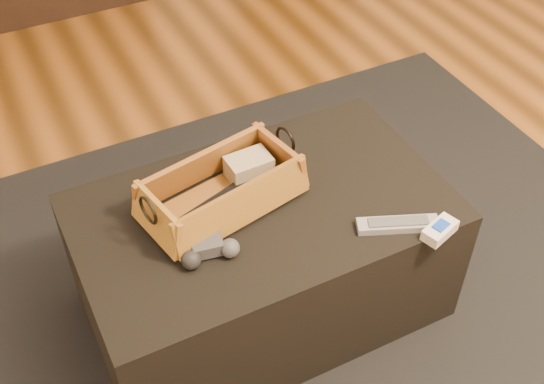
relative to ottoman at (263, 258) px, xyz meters
name	(u,v)px	position (x,y,z in m)	size (l,w,h in m)	color
floor	(341,357)	(0.12, -0.27, -0.23)	(5.00, 5.50, 0.01)	brown
area_rug	(271,315)	(0.00, -0.05, -0.22)	(2.60, 2.00, 0.01)	black
ottoman	(263,258)	(0.00, 0.00, 0.00)	(1.00, 0.60, 0.42)	black
tv_remote	(219,204)	(-0.11, 0.03, 0.24)	(0.23, 0.05, 0.02)	black
cloth_bundle	(249,167)	(0.01, 0.11, 0.26)	(0.12, 0.08, 0.07)	tan
wicker_basket	(222,191)	(-0.09, 0.05, 0.26)	(0.47, 0.31, 0.15)	#985D22
game_controller	(209,251)	(-0.19, -0.10, 0.23)	(0.15, 0.09, 0.05)	#343437
silver_remote	(398,224)	(0.28, -0.23, 0.22)	(0.21, 0.13, 0.02)	#919398
cream_gadget	(440,230)	(0.36, -0.30, 0.23)	(0.11, 0.08, 0.04)	beige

